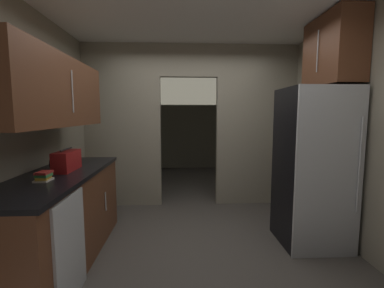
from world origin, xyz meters
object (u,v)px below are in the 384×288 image
Objects in this scene: dishwasher at (71,249)px; refrigerator at (313,167)px; book_stack at (44,176)px; boombox at (67,161)px.

refrigerator is at bearing 19.78° from dishwasher.
dishwasher is 5.60× the size of book_stack.
boombox is at bearing 112.72° from dishwasher.
refrigerator is at bearing 3.28° from boombox.
book_stack is (-2.75, -0.60, 0.07)m from refrigerator.
dishwasher is 2.21× the size of boombox.
refrigerator is 4.60× the size of boombox.
boombox is (-0.30, 0.72, 0.60)m from dishwasher.
boombox reaches higher than book_stack.
dishwasher is at bearing -41.02° from book_stack.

